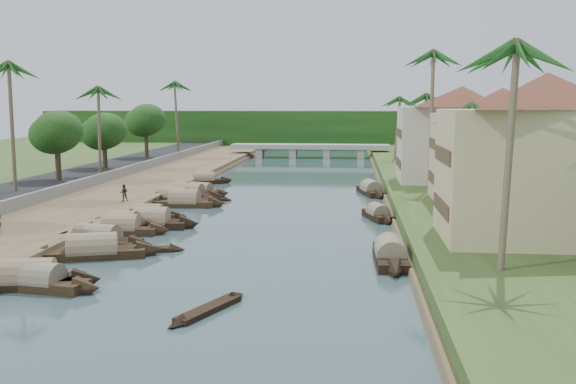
# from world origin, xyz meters

# --- Properties ---
(ground) EXTENTS (220.00, 220.00, 0.00)m
(ground) POSITION_xyz_m (0.00, 0.00, 0.00)
(ground) COLOR #374E52
(ground) RESTS_ON ground
(left_bank) EXTENTS (10.00, 180.00, 0.80)m
(left_bank) POSITION_xyz_m (-16.00, 20.00, 0.40)
(left_bank) COLOR brown
(left_bank) RESTS_ON ground
(right_bank) EXTENTS (16.00, 180.00, 1.20)m
(right_bank) POSITION_xyz_m (19.00, 20.00, 0.60)
(right_bank) COLOR #2D451B
(right_bank) RESTS_ON ground
(road) EXTENTS (8.00, 180.00, 1.40)m
(road) POSITION_xyz_m (-24.50, 20.00, 0.70)
(road) COLOR black
(road) RESTS_ON ground
(retaining_wall) EXTENTS (0.40, 180.00, 1.10)m
(retaining_wall) POSITION_xyz_m (-20.20, 20.00, 1.35)
(retaining_wall) COLOR gray
(retaining_wall) RESTS_ON left_bank
(treeline) EXTENTS (120.00, 14.00, 8.00)m
(treeline) POSITION_xyz_m (0.00, 100.00, 4.00)
(treeline) COLOR #10380F
(treeline) RESTS_ON ground
(bridge) EXTENTS (28.00, 4.00, 2.40)m
(bridge) POSITION_xyz_m (0.00, 72.00, 1.72)
(bridge) COLOR gray
(bridge) RESTS_ON ground
(building_near) EXTENTS (14.85, 14.85, 10.20)m
(building_near) POSITION_xyz_m (18.99, -2.00, 6.38)
(building_near) COLOR tan
(building_near) RESTS_ON right_bank
(building_mid) EXTENTS (14.11, 14.11, 9.70)m
(building_mid) POSITION_xyz_m (19.99, 14.00, 6.13)
(building_mid) COLOR #C9A88E
(building_mid) RESTS_ON right_bank
(building_far) EXTENTS (15.59, 15.59, 10.20)m
(building_far) POSITION_xyz_m (18.99, 28.00, 6.38)
(building_far) COLOR beige
(building_far) RESTS_ON right_bank
(building_distant) EXTENTS (12.62, 12.62, 9.20)m
(building_distant) POSITION_xyz_m (19.99, 48.00, 5.88)
(building_distant) COLOR tan
(building_distant) RESTS_ON right_bank
(sampan_0) EXTENTS (7.65, 2.77, 2.01)m
(sampan_0) POSITION_xyz_m (-8.73, -11.45, 0.41)
(sampan_0) COLOR black
(sampan_0) RESTS_ON ground
(sampan_1) EXTENTS (7.75, 3.28, 2.25)m
(sampan_1) POSITION_xyz_m (-9.33, -11.18, 0.42)
(sampan_1) COLOR black
(sampan_1) RESTS_ON ground
(sampan_2) EXTENTS (9.02, 4.53, 2.33)m
(sampan_2) POSITION_xyz_m (-8.63, -4.56, 0.42)
(sampan_2) COLOR black
(sampan_2) RESTS_ON ground
(sampan_3) EXTENTS (8.53, 3.09, 2.25)m
(sampan_3) POSITION_xyz_m (-9.57, -1.46, 0.42)
(sampan_3) COLOR black
(sampan_3) RESTS_ON ground
(sampan_4) EXTENTS (7.57, 2.13, 2.14)m
(sampan_4) POSITION_xyz_m (-9.47, 2.75, 0.41)
(sampan_4) COLOR black
(sampan_4) RESTS_ON ground
(sampan_5) EXTENTS (7.69, 2.40, 2.41)m
(sampan_5) POSITION_xyz_m (-7.99, 5.36, 0.42)
(sampan_5) COLOR black
(sampan_5) RESTS_ON ground
(sampan_6) EXTENTS (7.07, 2.59, 2.09)m
(sampan_6) POSITION_xyz_m (-9.99, 4.45, 0.41)
(sampan_6) COLOR black
(sampan_6) RESTS_ON ground
(sampan_7) EXTENTS (6.67, 1.57, 1.83)m
(sampan_7) POSITION_xyz_m (-9.34, 8.74, 0.40)
(sampan_7) COLOR black
(sampan_7) RESTS_ON ground
(sampan_8) EXTENTS (7.88, 2.21, 2.41)m
(sampan_8) POSITION_xyz_m (-8.14, 15.90, 0.42)
(sampan_8) COLOR black
(sampan_8) RESTS_ON ground
(sampan_9) EXTENTS (7.43, 3.08, 1.89)m
(sampan_9) POSITION_xyz_m (-8.45, 17.54, 0.41)
(sampan_9) COLOR black
(sampan_9) RESTS_ON ground
(sampan_10) EXTENTS (7.63, 4.38, 2.11)m
(sampan_10) POSITION_xyz_m (-9.68, 18.34, 0.41)
(sampan_10) COLOR black
(sampan_10) RESTS_ON ground
(sampan_11) EXTENTS (8.21, 3.31, 2.29)m
(sampan_11) POSITION_xyz_m (-8.96, 20.74, 0.42)
(sampan_11) COLOR black
(sampan_11) RESTS_ON ground
(sampan_12) EXTENTS (7.21, 3.51, 1.77)m
(sampan_12) POSITION_xyz_m (-8.57, 23.93, 0.40)
(sampan_12) COLOR black
(sampan_12) RESTS_ON ground
(sampan_13) EXTENTS (7.18, 3.79, 1.98)m
(sampan_13) POSITION_xyz_m (-10.27, 33.04, 0.41)
(sampan_13) COLOR black
(sampan_13) RESTS_ON ground
(sampan_14) EXTENTS (2.00, 8.99, 2.17)m
(sampan_14) POSITION_xyz_m (9.80, -3.59, 0.41)
(sampan_14) COLOR black
(sampan_14) RESTS_ON ground
(sampan_15) EXTENTS (3.04, 6.50, 1.78)m
(sampan_15) POSITION_xyz_m (9.63, 10.92, 0.40)
(sampan_15) COLOR black
(sampan_15) RESTS_ON ground
(sampan_16) EXTENTS (3.56, 8.98, 2.16)m
(sampan_16) POSITION_xyz_m (9.52, 25.95, 0.41)
(sampan_16) COLOR black
(sampan_16) RESTS_ON ground
(canoe_0) EXTENTS (3.11, 5.68, 0.78)m
(canoe_0) POSITION_xyz_m (0.88, -14.15, 0.10)
(canoe_0) COLOR black
(canoe_0) RESTS_ON ground
(canoe_1) EXTENTS (5.51, 1.43, 0.88)m
(canoe_1) POSITION_xyz_m (-6.07, -2.44, 0.10)
(canoe_1) COLOR black
(canoe_1) RESTS_ON ground
(canoe_2) EXTENTS (4.84, 1.27, 0.70)m
(canoe_2) POSITION_xyz_m (-6.67, 19.85, 0.10)
(canoe_2) COLOR black
(canoe_2) RESTS_ON ground
(palm_0) EXTENTS (3.20, 3.20, 12.71)m
(palm_0) POSITION_xyz_m (15.00, -9.71, 12.07)
(palm_0) COLOR #75654E
(palm_0) RESTS_ON ground
(palm_1) EXTENTS (3.20, 3.20, 9.68)m
(palm_1) POSITION_xyz_m (16.00, 7.02, 9.15)
(palm_1) COLOR #75654E
(palm_1) RESTS_ON ground
(palm_2) EXTENTS (3.20, 3.20, 14.73)m
(palm_2) POSITION_xyz_m (15.00, 21.08, 14.01)
(palm_2) COLOR #75654E
(palm_2) RESTS_ON ground
(palm_3) EXTENTS (3.20, 3.20, 10.92)m
(palm_3) POSITION_xyz_m (16.00, 38.59, 10.36)
(palm_3) COLOR #75654E
(palm_3) RESTS_ON ground
(palm_5) EXTENTS (3.20, 3.20, 13.30)m
(palm_5) POSITION_xyz_m (-24.00, 14.60, 12.85)
(palm_5) COLOR #75654E
(palm_5) RESTS_ON ground
(palm_6) EXTENTS (3.20, 3.20, 11.47)m
(palm_6) POSITION_xyz_m (-22.00, 30.24, 11.08)
(palm_6) COLOR #75654E
(palm_6) RESTS_ON ground
(palm_7) EXTENTS (3.20, 3.20, 10.73)m
(palm_7) POSITION_xyz_m (14.00, 55.74, 10.17)
(palm_7) COLOR #75654E
(palm_7) RESTS_ON ground
(palm_8) EXTENTS (3.20, 3.20, 13.01)m
(palm_8) POSITION_xyz_m (-20.50, 58.85, 12.56)
(palm_8) COLOR #75654E
(palm_8) RESTS_ON ground
(tree_3) EXTENTS (5.14, 5.14, 7.22)m
(tree_3) POSITION_xyz_m (-24.00, 23.61, 6.43)
(tree_3) COLOR #473729
(tree_3) RESTS_ON ground
(tree_4) EXTENTS (5.29, 5.29, 6.81)m
(tree_4) POSITION_xyz_m (-24.00, 36.79, 5.98)
(tree_4) COLOR #473729
(tree_4) RESTS_ON ground
(tree_5) EXTENTS (5.54, 5.54, 7.90)m
(tree_5) POSITION_xyz_m (-24.00, 53.58, 6.95)
(tree_5) COLOR #473729
(tree_5) RESTS_ON ground
(tree_6) EXTENTS (4.56, 4.56, 7.05)m
(tree_6) POSITION_xyz_m (24.00, 31.42, 6.28)
(tree_6) COLOR #473729
(tree_6) RESTS_ON ground
(person_far) EXTENTS (0.91, 0.83, 1.52)m
(person_far) POSITION_xyz_m (-13.11, 13.46, 1.56)
(person_far) COLOR #302F21
(person_far) RESTS_ON left_bank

